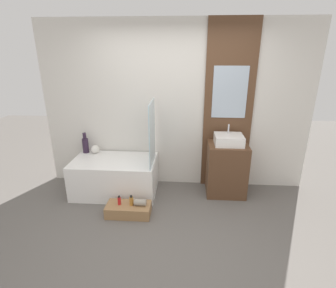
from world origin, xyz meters
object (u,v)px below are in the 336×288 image
(sink, at_px, (229,140))
(vase_round_light, at_px, (95,149))
(bathtub, at_px, (115,176))
(vase_tall_dark, at_px, (85,145))
(bottle_soap_primary, at_px, (119,201))
(wooden_step_bench, at_px, (129,210))
(bottle_soap_secondary, at_px, (131,201))

(sink, distance_m, vase_round_light, 2.14)
(bathtub, relative_size, vase_round_light, 9.41)
(vase_tall_dark, height_order, bottle_soap_primary, vase_tall_dark)
(bathtub, distance_m, vase_round_light, 0.57)
(bathtub, xyz_separation_m, bottle_soap_primary, (0.21, -0.60, -0.06))
(sink, relative_size, bottle_soap_primary, 3.17)
(vase_tall_dark, relative_size, bottle_soap_primary, 2.55)
(wooden_step_bench, xyz_separation_m, bottle_soap_secondary, (0.05, 0.00, 0.14))
(bathtub, height_order, bottle_soap_primary, bathtub)
(wooden_step_bench, relative_size, bottle_soap_primary, 4.61)
(vase_tall_dark, bearing_deg, bottle_soap_primary, -49.42)
(wooden_step_bench, xyz_separation_m, vase_tall_dark, (-0.87, 0.88, 0.61))
(wooden_step_bench, height_order, bottle_soap_primary, bottle_soap_primary)
(bottle_soap_primary, xyz_separation_m, bottle_soap_secondary, (0.17, 0.00, 0.01))
(sink, relative_size, bottle_soap_secondary, 2.88)
(sink, height_order, bottle_soap_secondary, sink)
(bathtub, height_order, vase_round_light, vase_round_light)
(wooden_step_bench, bearing_deg, vase_round_light, 129.59)
(sink, bearing_deg, vase_tall_dark, 175.77)
(bottle_soap_secondary, bearing_deg, bathtub, 122.25)
(wooden_step_bench, bearing_deg, bathtub, 119.02)
(sink, height_order, vase_tall_dark, sink)
(bottle_soap_secondary, bearing_deg, sink, 27.49)
(wooden_step_bench, distance_m, bottle_soap_primary, 0.18)
(bottle_soap_primary, distance_m, bottle_soap_secondary, 0.17)
(wooden_step_bench, distance_m, vase_round_light, 1.24)
(bathtub, xyz_separation_m, wooden_step_bench, (0.33, -0.60, -0.20))
(bottle_soap_primary, bearing_deg, bottle_soap_secondary, 0.00)
(bottle_soap_secondary, bearing_deg, vase_tall_dark, 136.32)
(wooden_step_bench, height_order, bottle_soap_secondary, bottle_soap_secondary)
(vase_round_light, bearing_deg, wooden_step_bench, -50.41)
(bottle_soap_primary, relative_size, bottle_soap_secondary, 0.91)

